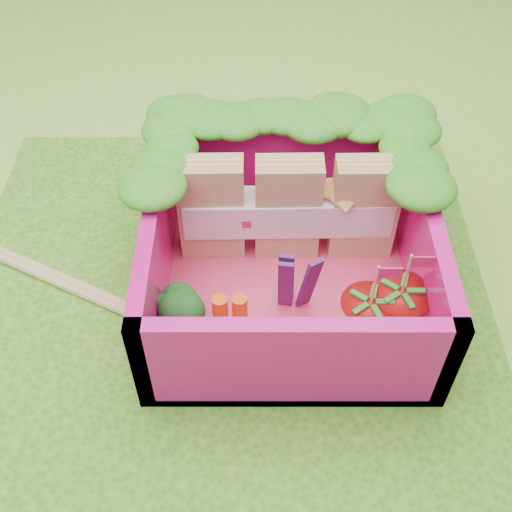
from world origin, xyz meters
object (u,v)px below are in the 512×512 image
at_px(sandwich_stack, 289,209).
at_px(broccoli, 181,307).
at_px(bento_box, 289,252).
at_px(strawberry_right, 397,311).
at_px(strawberry_left, 367,321).
at_px(chopsticks, 47,274).

distance_m(sandwich_stack, broccoli, 0.72).
relative_size(bento_box, strawberry_right, 2.55).
bearing_deg(strawberry_left, broccoli, 176.23).
distance_m(sandwich_stack, strawberry_left, 0.67).
relative_size(sandwich_stack, strawberry_left, 2.12).
xyz_separation_m(bento_box, chopsticks, (-1.21, 0.08, -0.25)).
distance_m(bento_box, strawberry_right, 0.56).
bearing_deg(chopsticks, bento_box, -3.87).
relative_size(sandwich_stack, strawberry_right, 2.08).
bearing_deg(broccoli, sandwich_stack, 46.47).
xyz_separation_m(bento_box, broccoli, (-0.49, -0.28, -0.06)).
bearing_deg(broccoli, chopsticks, 153.70).
bearing_deg(strawberry_right, strawberry_left, -159.25).
xyz_separation_m(sandwich_stack, strawberry_right, (0.47, -0.52, -0.13)).
xyz_separation_m(broccoli, strawberry_right, (0.96, -0.00, -0.03)).
distance_m(strawberry_right, chopsticks, 1.73).
height_order(strawberry_left, chopsticks, strawberry_left).
height_order(bento_box, broccoli, bento_box).
height_order(strawberry_right, chopsticks, strawberry_right).
height_order(bento_box, strawberry_right, strawberry_right).
bearing_deg(broccoli, strawberry_right, -0.08).
distance_m(bento_box, sandwich_stack, 0.25).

